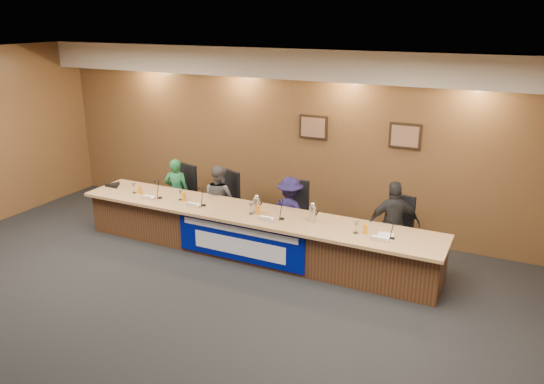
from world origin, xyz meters
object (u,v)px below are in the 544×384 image
Objects in this scene: dais_body at (252,234)px; speakerphone at (114,185)px; banner at (239,242)px; office_chair_c at (292,217)px; office_chair_b at (222,205)px; panelist_d at (394,225)px; panelist_b at (219,199)px; office_chair_a at (180,197)px; panelist_a at (177,192)px; panelist_c at (290,212)px; carafe_right at (313,214)px; office_chair_d at (394,235)px; carafe_mid at (257,205)px.

speakerphone is (-2.85, 0.01, 0.43)m from dais_body.
banner is 4.58× the size of office_chair_c.
speakerphone is at bearing -139.28° from office_chair_b.
panelist_d is 5.03m from speakerphone.
panelist_b is 0.93m from office_chair_a.
panelist_a is 0.18m from office_chair_a.
panelist_a reaches higher than panelist_c.
dais_body is 4.97× the size of panelist_c.
carafe_right is (2.92, -0.59, 0.26)m from panelist_a.
panelist_a is 4.02m from office_chair_d.
office_chair_b is at bearing 161.12° from carafe_right.
panelist_d is 3.11m from office_chair_b.
office_chair_c is at bearing 21.25° from office_chair_b.
panelist_a is at bearing 162.85° from carafe_mid.
panelist_b is at bearing 162.35° from panelist_a.
panelist_c reaches higher than office_chair_c.
carafe_right is at bearing 2.37° from office_chair_b.
carafe_right is at bearing -0.76° from dais_body.
panelist_d is at bearing 19.40° from office_chair_b.
speakerphone is at bearing -172.99° from office_chair_c.
panelist_b reaches higher than speakerphone.
speakerphone reaches higher than office_chair_b.
dais_body is 2.25m from office_chair_d.
banner is 1.82× the size of panelist_c.
office_chair_b is (-3.10, 0.10, -0.21)m from panelist_d.
banner reaches higher than office_chair_a.
panelist_c is 0.74m from carafe_mid.
office_chair_a is (0.00, 0.10, -0.14)m from panelist_a.
office_chair_c is 1.00× the size of office_chair_d.
carafe_mid is at bearing 73.22° from banner.
carafe_mid reaches higher than office_chair_c.
office_chair_a is 1.50× the size of speakerphone.
banner is at bearing -8.40° from speakerphone.
speakerphone reaches higher than banner.
office_chair_a is (-0.91, 0.10, -0.14)m from panelist_b.
panelist_c is 2.52× the size of office_chair_a.
office_chair_b is at bearing 2.15° from panelist_c.
panelist_a is 2.60× the size of office_chair_d.
office_chair_b is 2.03m from speakerphone.
panelist_d reaches higher than carafe_right.
panelist_c is at bearing 63.76° from carafe_mid.
banner is at bearing -90.00° from dais_body.
office_chair_a is (-4.02, 0.10, -0.21)m from panelist_d.
carafe_right is (2.92, -0.69, 0.40)m from office_chair_a.
office_chair_b is at bearing 175.45° from office_chair_c.
panelist_a is at bearing 168.64° from carafe_right.
panelist_b is 2.57× the size of office_chair_a.
office_chair_b is 1.50× the size of speakerphone.
carafe_mid is at bearing 145.20° from panelist_a.
panelist_a reaches higher than dais_body.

